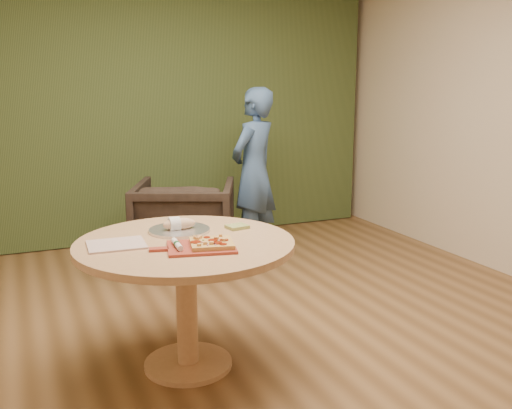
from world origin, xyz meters
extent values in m
cube|color=brown|center=(0.00, 0.00, -0.01)|extent=(5.00, 6.00, 0.02)
cube|color=beige|center=(0.00, 3.01, 1.40)|extent=(5.00, 0.02, 2.80)
cube|color=#2E3D1C|center=(0.00, 2.90, 1.40)|extent=(4.80, 0.14, 2.78)
cylinder|color=tan|center=(-0.46, 0.08, 0.01)|extent=(0.50, 0.50, 0.03)
cylinder|color=tan|center=(-0.46, 0.08, 0.35)|extent=(0.12, 0.12, 0.68)
cylinder|color=tan|center=(-0.46, 0.08, 0.73)|extent=(1.21, 1.21, 0.04)
cube|color=#9B3627|center=(-0.42, -0.10, 0.76)|extent=(0.40, 0.35, 0.01)
cube|color=#9B3627|center=(-0.64, -0.05, 0.76)|extent=(0.11, 0.07, 0.01)
cube|color=tan|center=(-0.37, -0.11, 0.78)|extent=(0.26, 0.26, 0.02)
cylinder|color=#6F1606|center=(-0.37, -0.04, 0.79)|extent=(0.04, 0.04, 0.00)
cylinder|color=#6F1606|center=(-0.34, -0.19, 0.79)|extent=(0.04, 0.04, 0.00)
cylinder|color=#6F1606|center=(-0.30, -0.12, 0.79)|extent=(0.05, 0.05, 0.00)
cylinder|color=#6F1606|center=(-0.36, -0.10, 0.79)|extent=(0.05, 0.05, 0.00)
cylinder|color=#6F1606|center=(-0.36, -0.16, 0.79)|extent=(0.05, 0.05, 0.00)
cylinder|color=#6F1606|center=(-0.45, -0.10, 0.79)|extent=(0.06, 0.06, 0.00)
cube|color=#E09E54|center=(-0.43, -0.02, 0.79)|extent=(0.02, 0.02, 0.01)
cube|color=#E09E54|center=(-0.34, -0.09, 0.79)|extent=(0.03, 0.03, 0.01)
cube|color=#E09E54|center=(-0.31, -0.13, 0.79)|extent=(0.03, 0.03, 0.01)
cube|color=#E09E54|center=(-0.41, -0.03, 0.79)|extent=(0.03, 0.03, 0.01)
cube|color=#E09E54|center=(-0.39, -0.17, 0.79)|extent=(0.03, 0.03, 0.01)
cube|color=#E09E54|center=(-0.46, -0.17, 0.79)|extent=(0.02, 0.02, 0.01)
cube|color=#E09E54|center=(-0.30, -0.05, 0.79)|extent=(0.02, 0.02, 0.01)
cube|color=#E09E54|center=(-0.42, -0.16, 0.79)|extent=(0.03, 0.03, 0.01)
cube|color=#E09E54|center=(-0.43, -0.03, 0.79)|extent=(0.02, 0.02, 0.01)
cube|color=#E09E54|center=(-0.43, -0.05, 0.79)|extent=(0.03, 0.03, 0.01)
cube|color=#2F691D|center=(-0.34, -0.13, 0.79)|extent=(0.01, 0.01, 0.00)
cube|color=#2F691D|center=(-0.33, -0.07, 0.79)|extent=(0.01, 0.01, 0.00)
cube|color=#2F691D|center=(-0.41, -0.14, 0.79)|extent=(0.01, 0.01, 0.00)
cube|color=#2F691D|center=(-0.41, -0.08, 0.79)|extent=(0.01, 0.01, 0.00)
cube|color=#2F691D|center=(-0.31, -0.11, 0.79)|extent=(0.01, 0.01, 0.00)
cube|color=#2F691D|center=(-0.34, -0.16, 0.79)|extent=(0.01, 0.01, 0.00)
cube|color=#98506A|center=(-0.39, -0.15, 0.79)|extent=(0.03, 0.02, 0.00)
cube|color=#98506A|center=(-0.43, -0.12, 0.79)|extent=(0.02, 0.03, 0.00)
cube|color=#98506A|center=(-0.33, -0.12, 0.79)|extent=(0.01, 0.03, 0.00)
cube|color=#98506A|center=(-0.38, -0.18, 0.79)|extent=(0.01, 0.03, 0.00)
cube|color=#98506A|center=(-0.38, -0.16, 0.79)|extent=(0.03, 0.02, 0.00)
cube|color=#98506A|center=(-0.41, -0.18, 0.79)|extent=(0.02, 0.03, 0.00)
cube|color=#98506A|center=(-0.37, -0.14, 0.79)|extent=(0.03, 0.02, 0.00)
cylinder|color=silver|center=(-0.55, -0.08, 0.78)|extent=(0.04, 0.17, 0.03)
cylinder|color=#194C26|center=(-0.55, -0.08, 0.78)|extent=(0.04, 0.03, 0.03)
cube|color=silver|center=(-0.54, 0.02, 0.78)|extent=(0.02, 0.04, 0.00)
cube|color=silver|center=(-0.82, 0.13, 0.76)|extent=(0.31, 0.27, 0.01)
cylinder|color=silver|center=(-0.43, 0.29, 0.75)|extent=(0.35, 0.35, 0.01)
cylinder|color=silver|center=(-0.43, 0.29, 0.76)|extent=(0.36, 0.36, 0.02)
ellipsoid|color=#DDB287|center=(-0.43, 0.29, 0.79)|extent=(0.19, 0.08, 0.07)
cylinder|color=silver|center=(-0.46, 0.29, 0.79)|extent=(0.06, 0.09, 0.09)
cube|color=olive|center=(-0.10, 0.22, 0.76)|extent=(0.14, 0.12, 0.02)
imported|color=black|center=(0.05, 1.84, 0.43)|extent=(1.07, 1.04, 0.85)
imported|color=#3A5884|center=(0.79, 2.03, 0.78)|extent=(0.68, 0.63, 1.56)
camera|label=1|loc=(-1.30, -2.85, 1.60)|focal=40.00mm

